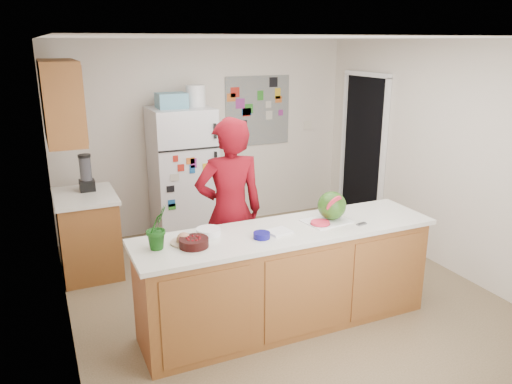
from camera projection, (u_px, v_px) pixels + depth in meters
name	position (u px, v px, depth m)	size (l,w,h in m)	color
floor	(281.00, 295.00, 5.08)	(4.00, 4.50, 0.02)	brown
wall_back	(206.00, 136.00, 6.69)	(4.00, 0.02, 2.50)	beige
wall_left	(56.00, 203.00, 3.93)	(0.02, 4.50, 2.50)	beige
wall_right	(445.00, 157.00, 5.50)	(0.02, 4.50, 2.50)	beige
ceiling	(285.00, 37.00, 4.35)	(4.00, 4.50, 0.02)	white
doorway	(363.00, 152.00, 6.83)	(0.03, 0.85, 2.04)	black
peninsula_base	(287.00, 280.00, 4.44)	(2.60, 0.62, 0.88)	brown
peninsula_top	(288.00, 231.00, 4.30)	(2.68, 0.70, 0.04)	silver
side_counter_base	(89.00, 235.00, 5.48)	(0.60, 0.80, 0.86)	brown
side_counter_top	(84.00, 196.00, 5.34)	(0.64, 0.84, 0.04)	silver
upper_cabinets	(61.00, 101.00, 4.95)	(0.35, 1.00, 0.80)	brown
refrigerator	(183.00, 175.00, 6.30)	(0.75, 0.70, 1.70)	silver
fridge_top_bin	(171.00, 101.00, 5.99)	(0.35, 0.28, 0.18)	#5999B2
photo_collage	(258.00, 111.00, 6.88)	(0.95, 0.01, 0.95)	slate
person	(230.00, 212.00, 4.74)	(0.67, 0.44, 1.83)	#65070F
blender_appliance	(86.00, 174.00, 5.42)	(0.12, 0.12, 0.38)	black
cutting_board	(327.00, 221.00, 4.47)	(0.39, 0.30, 0.01)	white
watermelon	(332.00, 206.00, 4.47)	(0.26, 0.26, 0.26)	#316215
watermelon_slice	(320.00, 223.00, 4.38)	(0.17, 0.17, 0.02)	red
cherry_bowl	(194.00, 243.00, 3.92)	(0.24, 0.24, 0.07)	black
white_bowl	(208.00, 232.00, 4.16)	(0.20, 0.20, 0.06)	white
cobalt_bowl	(262.00, 235.00, 4.10)	(0.14, 0.14, 0.05)	#0F0B66
plate	(184.00, 242.00, 4.00)	(0.22, 0.22, 0.02)	beige
paper_towel	(279.00, 232.00, 4.21)	(0.19, 0.17, 0.02)	white
keys	(362.00, 224.00, 4.40)	(0.10, 0.04, 0.01)	gray
potted_plant	(157.00, 227.00, 3.86)	(0.19, 0.15, 0.35)	#123D11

